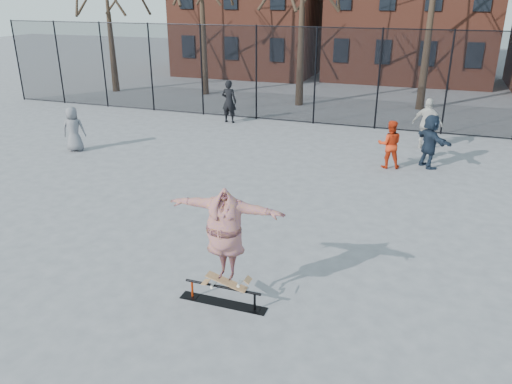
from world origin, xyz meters
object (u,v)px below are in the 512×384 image
(skater, at_px, (225,240))
(bystander_black, at_px, (229,101))
(bystander_navy, at_px, (430,141))
(skate_rail, at_px, (223,297))
(bystander_white, at_px, (427,124))
(bystander_grey, at_px, (74,129))
(bystander_red, at_px, (390,144))
(skateboard, at_px, (227,285))

(skater, relative_size, bystander_black, 1.13)
(bystander_navy, bearing_deg, skate_rail, 124.28)
(skater, relative_size, bystander_white, 1.14)
(bystander_black, relative_size, bystander_white, 1.00)
(skater, distance_m, bystander_black, 13.68)
(skater, xyz_separation_m, bystander_grey, (-8.70, 6.94, -0.51))
(bystander_white, bearing_deg, bystander_red, 82.28)
(skate_rail, height_order, bystander_black, bystander_black)
(skater, height_order, bystander_navy, skater)
(bystander_white, relative_size, bystander_navy, 1.05)
(skateboard, bearing_deg, bystander_navy, 71.16)
(skateboard, height_order, bystander_red, bystander_red)
(skateboard, relative_size, skater, 0.40)
(skate_rail, xyz_separation_m, bystander_navy, (3.23, 9.24, 0.72))
(bystander_white, bearing_deg, skate_rail, 88.92)
(skate_rail, bearing_deg, bystander_navy, 70.72)
(bystander_red, xyz_separation_m, bystander_white, (1.04, 2.61, 0.14))
(skateboard, bearing_deg, bystander_red, 77.42)
(bystander_black, distance_m, bystander_red, 8.10)
(skater, distance_m, bystander_grey, 11.14)
(bystander_navy, bearing_deg, bystander_black, 31.13)
(bystander_grey, bearing_deg, bystander_navy, 168.03)
(bystander_grey, relative_size, bystander_red, 1.03)
(bystander_grey, distance_m, bystander_red, 10.81)
(bystander_black, bearing_deg, bystander_red, 152.43)
(skate_rail, xyz_separation_m, bystander_red, (2.04, 8.78, 0.63))
(bystander_black, bearing_deg, bystander_navy, 158.67)
(bystander_grey, xyz_separation_m, bystander_red, (10.65, 1.83, -0.02))
(skater, bearing_deg, skate_rail, 177.80)
(bystander_grey, relative_size, bystander_black, 0.87)
(bystander_black, distance_m, bystander_white, 8.25)
(skater, bearing_deg, bystander_black, 109.91)
(bystander_navy, bearing_deg, bystander_red, 74.66)
(skater, height_order, bystander_red, skater)
(bystander_red, relative_size, bystander_white, 0.85)
(bystander_grey, bearing_deg, skateboard, 118.45)
(skate_rail, relative_size, bystander_white, 0.91)
(skate_rail, relative_size, bystander_navy, 0.96)
(skateboard, relative_size, bystander_red, 0.54)
(skater, bearing_deg, bystander_grey, 139.19)
(skateboard, relative_size, bystander_black, 0.45)
(bystander_red, xyz_separation_m, bystander_navy, (1.19, 0.46, 0.09))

